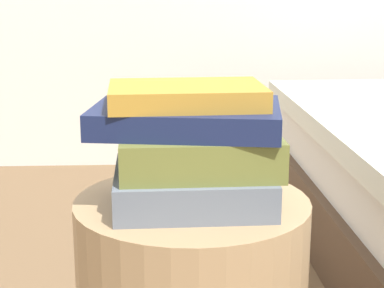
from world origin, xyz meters
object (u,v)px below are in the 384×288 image
book_slate (191,186)px  book_ochre (187,96)px  book_navy (187,117)px  book_olive (198,149)px

book_slate → book_ochre: 0.14m
book_navy → book_olive: bearing=-10.6°
book_slate → book_navy: book_navy is taller
book_slate → book_ochre: size_ratio=1.02×
book_navy → book_slate: bearing=-63.5°
book_olive → book_ochre: bearing=-165.5°
book_slate → book_olive: (0.01, 0.01, 0.06)m
book_ochre → book_navy: bearing=82.5°
book_slate → book_olive: bearing=40.2°
book_olive → book_ochre: 0.09m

